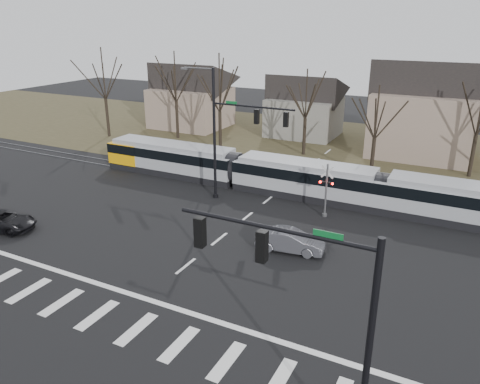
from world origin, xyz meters
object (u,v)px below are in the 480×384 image
at_px(sedan, 290,241).
at_px(rail_crossing_signal, 326,192).
at_px(suv, 2,221).
at_px(tram, 304,178).

xyz_separation_m(sedan, rail_crossing_signal, (0.28, 6.21, 1.20)).
bearing_deg(sedan, suv, 99.20).
height_order(tram, rail_crossing_signal, rail_crossing_signal).
distance_m(tram, sedan, 9.79).
relative_size(tram, suv, 7.71).
bearing_deg(suv, sedan, -85.77).
bearing_deg(tram, suv, -136.32).
bearing_deg(rail_crossing_signal, suv, -147.23).
xyz_separation_m(tram, suv, (-16.13, -15.40, -0.94)).
bearing_deg(suv, tram, -59.87).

